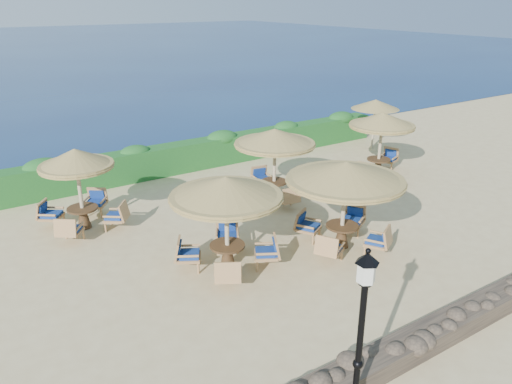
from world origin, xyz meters
The scene contains 11 objects.
ground centered at (0.00, 0.00, 0.00)m, with size 120.00×120.00×0.00m, color #D0BB84.
sea centered at (0.00, 70.00, 0.00)m, with size 160.00×160.00×0.00m, color #0B1F4B.
hedge centered at (0.00, 7.20, 0.60)m, with size 18.00×0.90×1.20m, color #194E1E.
stone_wall centered at (0.00, -6.20, 0.22)m, with size 15.00×0.65×0.44m, color brown.
lamp_post centered at (-4.80, -6.80, 1.55)m, with size 0.44×0.44×3.31m.
extra_parasol centered at (7.80, 5.20, 2.17)m, with size 2.30×2.30×2.41m.
cafe_set_0 centered at (-4.00, -1.01, 1.88)m, with size 3.02×3.02×2.65m.
cafe_set_1 centered at (-0.54, -1.78, 1.96)m, with size 3.43×3.43×2.65m.
cafe_set_2 centered at (-6.59, 3.72, 1.66)m, with size 2.67×2.67×2.65m.
cafe_set_3 centered at (-0.05, 2.40, 2.03)m, with size 2.91×2.91×2.65m.
cafe_set_4 centered at (5.12, 2.22, 1.98)m, with size 2.87×2.66×2.65m.
Camera 1 is at (-9.92, -11.51, 6.95)m, focal length 35.00 mm.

